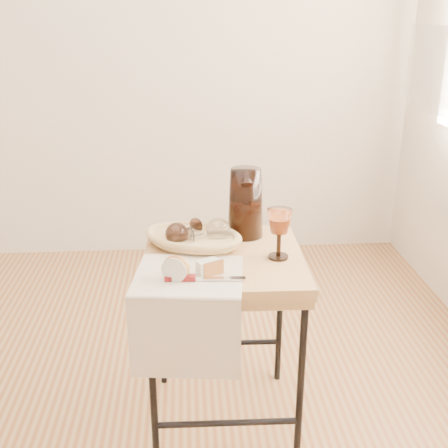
{
  "coord_description": "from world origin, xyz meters",
  "views": [
    {
      "loc": [
        0.46,
        -1.58,
        1.46
      ],
      "look_at": [
        0.57,
        0.13,
        0.8
      ],
      "focal_mm": 45.05,
      "sensor_mm": 36.0,
      "label": 1
    }
  ],
  "objects_px": {
    "bread_basket": "(193,240)",
    "goblet_lying_b": "(206,232)",
    "tea_towel": "(189,275)",
    "goblet_lying_a": "(185,230)",
    "wine_goblet": "(279,234)",
    "apple_half": "(176,267)",
    "side_table": "(224,341)",
    "pitcher": "(245,203)",
    "table_knife": "(202,277)"
  },
  "relations": [
    {
      "from": "goblet_lying_b",
      "to": "wine_goblet",
      "type": "xyz_separation_m",
      "value": [
        0.24,
        -0.11,
        0.03
      ]
    },
    {
      "from": "apple_half",
      "to": "table_knife",
      "type": "relative_size",
      "value": 0.35
    },
    {
      "from": "bread_basket",
      "to": "goblet_lying_b",
      "type": "height_order",
      "value": "goblet_lying_b"
    },
    {
      "from": "wine_goblet",
      "to": "bread_basket",
      "type": "bearing_deg",
      "value": 155.88
    },
    {
      "from": "table_knife",
      "to": "tea_towel",
      "type": "bearing_deg",
      "value": 136.7
    },
    {
      "from": "bread_basket",
      "to": "goblet_lying_b",
      "type": "bearing_deg",
      "value": 2.87
    },
    {
      "from": "bread_basket",
      "to": "wine_goblet",
      "type": "xyz_separation_m",
      "value": [
        0.28,
        -0.13,
        0.06
      ]
    },
    {
      "from": "apple_half",
      "to": "bread_basket",
      "type": "bearing_deg",
      "value": 96.87
    },
    {
      "from": "goblet_lying_a",
      "to": "wine_goblet",
      "type": "height_order",
      "value": "wine_goblet"
    },
    {
      "from": "goblet_lying_b",
      "to": "apple_half",
      "type": "xyz_separation_m",
      "value": [
        -0.1,
        -0.25,
        -0.01
      ]
    },
    {
      "from": "wine_goblet",
      "to": "apple_half",
      "type": "bearing_deg",
      "value": -156.58
    },
    {
      "from": "tea_towel",
      "to": "bread_basket",
      "type": "xyz_separation_m",
      "value": [
        0.02,
        0.24,
        0.02
      ]
    },
    {
      "from": "pitcher",
      "to": "side_table",
      "type": "bearing_deg",
      "value": -122.24
    },
    {
      "from": "goblet_lying_b",
      "to": "goblet_lying_a",
      "type": "bearing_deg",
      "value": 133.41
    },
    {
      "from": "pitcher",
      "to": "goblet_lying_a",
      "type": "bearing_deg",
      "value": -166.98
    },
    {
      "from": "pitcher",
      "to": "tea_towel",
      "type": "bearing_deg",
      "value": -127.26
    },
    {
      "from": "wine_goblet",
      "to": "side_table",
      "type": "bearing_deg",
      "value": 168.73
    },
    {
      "from": "goblet_lying_a",
      "to": "wine_goblet",
      "type": "bearing_deg",
      "value": 105.93
    },
    {
      "from": "goblet_lying_b",
      "to": "tea_towel",
      "type": "bearing_deg",
      "value": -128.97
    },
    {
      "from": "goblet_lying_a",
      "to": "wine_goblet",
      "type": "xyz_separation_m",
      "value": [
        0.31,
        -0.14,
        0.03
      ]
    },
    {
      "from": "bread_basket",
      "to": "apple_half",
      "type": "distance_m",
      "value": 0.28
    },
    {
      "from": "goblet_lying_a",
      "to": "bread_basket",
      "type": "bearing_deg",
      "value": 103.71
    },
    {
      "from": "bread_basket",
      "to": "wine_goblet",
      "type": "height_order",
      "value": "wine_goblet"
    },
    {
      "from": "pitcher",
      "to": "table_knife",
      "type": "bearing_deg",
      "value": -119.38
    },
    {
      "from": "tea_towel",
      "to": "pitcher",
      "type": "bearing_deg",
      "value": 63.77
    },
    {
      "from": "bread_basket",
      "to": "goblet_lying_b",
      "type": "distance_m",
      "value": 0.06
    },
    {
      "from": "side_table",
      "to": "tea_towel",
      "type": "bearing_deg",
      "value": -127.73
    },
    {
      "from": "tea_towel",
      "to": "pitcher",
      "type": "xyz_separation_m",
      "value": [
        0.21,
        0.33,
        0.12
      ]
    },
    {
      "from": "tea_towel",
      "to": "wine_goblet",
      "type": "relative_size",
      "value": 1.92
    },
    {
      "from": "side_table",
      "to": "wine_goblet",
      "type": "distance_m",
      "value": 0.47
    },
    {
      "from": "tea_towel",
      "to": "goblet_lying_b",
      "type": "bearing_deg",
      "value": 80.46
    },
    {
      "from": "goblet_lying_a",
      "to": "pitcher",
      "type": "distance_m",
      "value": 0.24
    },
    {
      "from": "goblet_lying_b",
      "to": "wine_goblet",
      "type": "height_order",
      "value": "wine_goblet"
    },
    {
      "from": "pitcher",
      "to": "wine_goblet",
      "type": "relative_size",
      "value": 1.68
    },
    {
      "from": "side_table",
      "to": "apple_half",
      "type": "xyz_separation_m",
      "value": [
        -0.16,
        -0.18,
        0.39
      ]
    },
    {
      "from": "wine_goblet",
      "to": "table_knife",
      "type": "relative_size",
      "value": 0.72
    },
    {
      "from": "side_table",
      "to": "apple_half",
      "type": "relative_size",
      "value": 8.0
    },
    {
      "from": "pitcher",
      "to": "table_knife",
      "type": "relative_size",
      "value": 1.21
    },
    {
      "from": "goblet_lying_b",
      "to": "apple_half",
      "type": "relative_size",
      "value": 1.65
    },
    {
      "from": "bread_basket",
      "to": "tea_towel",
      "type": "bearing_deg",
      "value": -69.82
    },
    {
      "from": "wine_goblet",
      "to": "goblet_lying_a",
      "type": "bearing_deg",
      "value": 155.66
    },
    {
      "from": "wine_goblet",
      "to": "apple_half",
      "type": "xyz_separation_m",
      "value": [
        -0.34,
        -0.15,
        -0.04
      ]
    },
    {
      "from": "goblet_lying_a",
      "to": "pitcher",
      "type": "relative_size",
      "value": 0.45
    },
    {
      "from": "tea_towel",
      "to": "bread_basket",
      "type": "height_order",
      "value": "bread_basket"
    },
    {
      "from": "bread_basket",
      "to": "wine_goblet",
      "type": "bearing_deg",
      "value": 0.55
    },
    {
      "from": "tea_towel",
      "to": "wine_goblet",
      "type": "xyz_separation_m",
      "value": [
        0.3,
        0.12,
        0.08
      ]
    },
    {
      "from": "bread_basket",
      "to": "wine_goblet",
      "type": "distance_m",
      "value": 0.31
    },
    {
      "from": "goblet_lying_b",
      "to": "apple_half",
      "type": "distance_m",
      "value": 0.27
    },
    {
      "from": "tea_towel",
      "to": "bread_basket",
      "type": "relative_size",
      "value": 1.07
    },
    {
      "from": "goblet_lying_a",
      "to": "tea_towel",
      "type": "bearing_deg",
      "value": 42.1
    }
  ]
}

